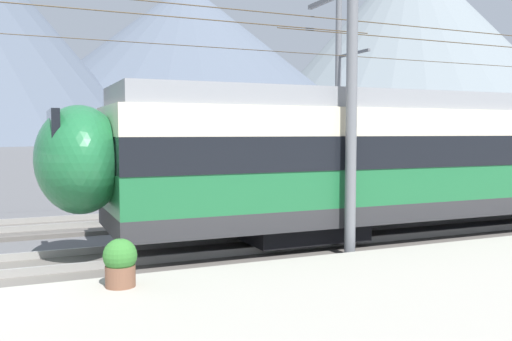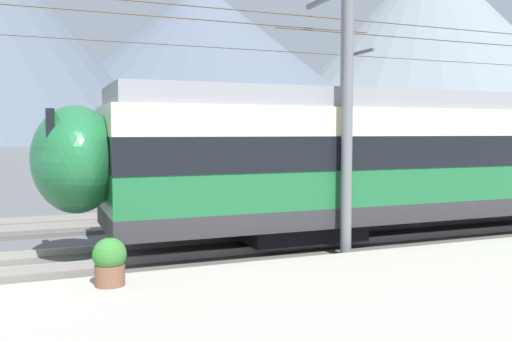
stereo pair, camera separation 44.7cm
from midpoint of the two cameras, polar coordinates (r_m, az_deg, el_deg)
train_near_platform at (r=17.40m, az=25.06°, el=1.60°), size 25.01×3.03×4.27m
catenary_mast_mid at (r=12.18m, az=10.28°, el=9.60°), size 39.03×2.03×7.75m
catenary_mast_far_side at (r=22.10m, az=9.81°, el=7.40°), size 39.03×2.23×8.04m
potted_plant_platform_edge at (r=9.36m, az=-13.65°, el=-9.02°), size 0.55×0.55×0.79m
mountain_central_peak at (r=209.45m, az=-5.52°, el=11.16°), size 145.98×145.98×57.90m
mountain_right_ridge at (r=274.95m, az=17.46°, el=12.48°), size 160.81×160.81×88.31m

